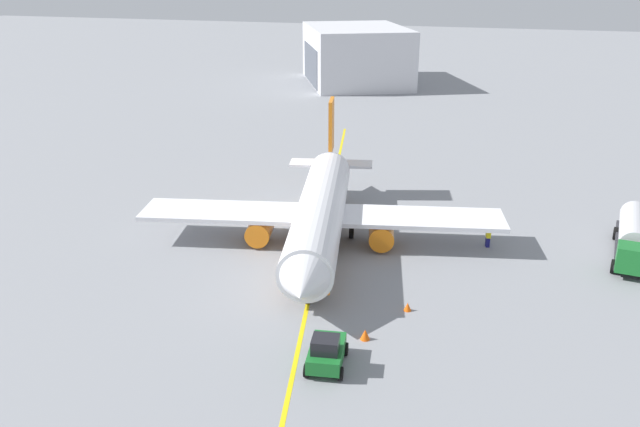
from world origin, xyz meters
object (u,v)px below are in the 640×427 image
(pushback_tug, at_px, (326,352))
(safety_cone_nose, at_px, (408,307))
(airplane, at_px, (320,214))
(refueling_worker, at_px, (488,238))
(fuel_tanker, at_px, (633,236))
(safety_cone_wingtip, at_px, (365,334))

(pushback_tug, bearing_deg, safety_cone_nose, 155.06)
(airplane, bearing_deg, refueling_worker, 103.57)
(safety_cone_nose, bearing_deg, fuel_tanker, 130.66)
(fuel_tanker, bearing_deg, refueling_worker, -83.21)
(airplane, xyz_separation_m, refueling_worker, (-3.35, 13.87, -1.99))
(fuel_tanker, xyz_separation_m, safety_cone_nose, (14.09, -16.40, -1.43))
(pushback_tug, bearing_deg, airplane, -163.26)
(refueling_worker, height_order, safety_cone_wingtip, refueling_worker)
(safety_cone_nose, distance_m, safety_cone_wingtip, 4.90)
(airplane, xyz_separation_m, safety_cone_wingtip, (13.81, 6.86, -2.46))
(fuel_tanker, xyz_separation_m, refueling_worker, (1.37, -11.48, -0.91))
(refueling_worker, bearing_deg, safety_cone_wingtip, -22.22)
(pushback_tug, xyz_separation_m, safety_cone_nose, (-7.99, 3.72, -0.70))
(refueling_worker, distance_m, safety_cone_wingtip, 18.54)
(safety_cone_nose, relative_size, safety_cone_wingtip, 0.86)
(fuel_tanker, relative_size, safety_cone_wingtip, 16.13)
(airplane, distance_m, pushback_tug, 18.22)
(airplane, height_order, fuel_tanker, airplane)
(fuel_tanker, distance_m, pushback_tug, 29.88)
(airplane, relative_size, fuel_tanker, 2.74)
(fuel_tanker, xyz_separation_m, pushback_tug, (22.08, -20.12, -0.73))
(pushback_tug, xyz_separation_m, refueling_worker, (-20.71, 8.64, -0.19))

